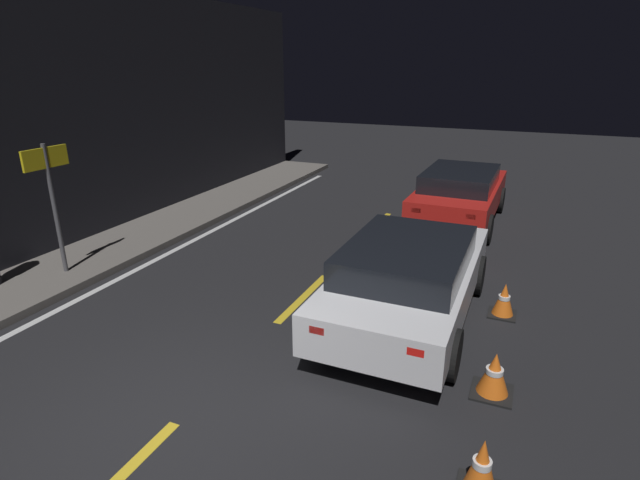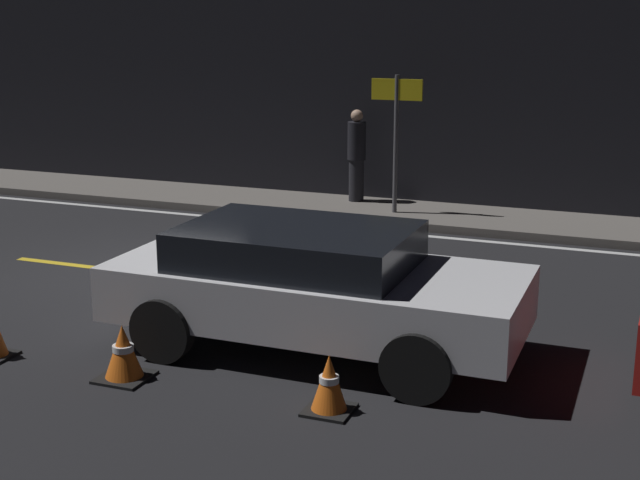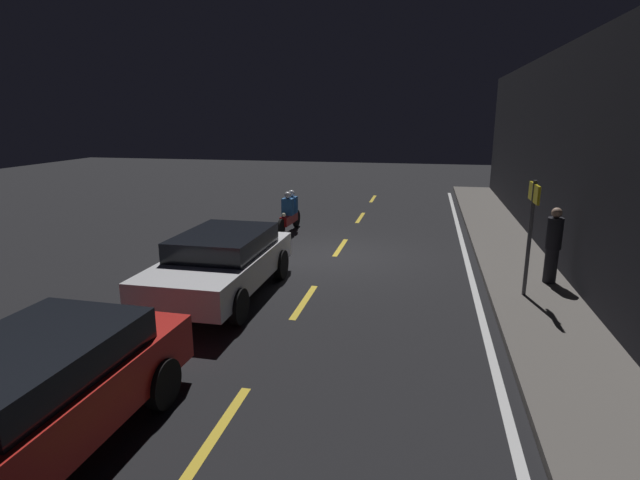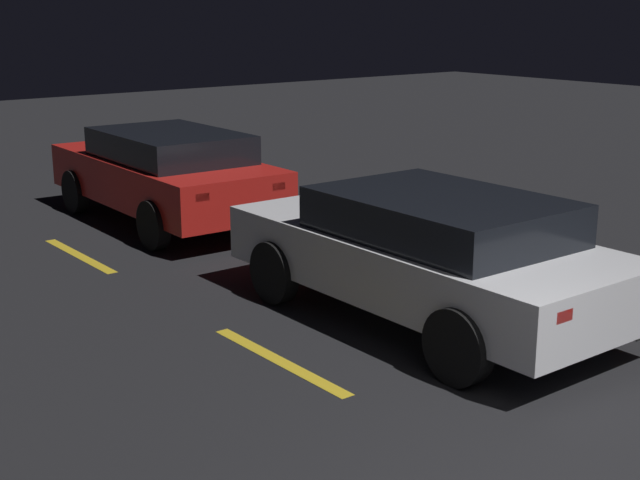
{
  "view_description": "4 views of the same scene",
  "coord_description": "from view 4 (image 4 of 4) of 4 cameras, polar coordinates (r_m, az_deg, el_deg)",
  "views": [
    {
      "loc": [
        -3.62,
        -3.34,
        3.9
      ],
      "look_at": [
        3.49,
        -0.32,
        1.11
      ],
      "focal_mm": 28.0,
      "sensor_mm": 36.0,
      "label": 1
    },
    {
      "loc": [
        6.84,
        -10.33,
        3.57
      ],
      "look_at": [
        2.9,
        -0.18,
        0.78
      ],
      "focal_mm": 50.0,
      "sensor_mm": 36.0,
      "label": 2
    },
    {
      "loc": [
        13.04,
        2.36,
        3.8
      ],
      "look_at": [
        2.87,
        0.2,
        1.19
      ],
      "focal_mm": 28.0,
      "sensor_mm": 36.0,
      "label": 3
    },
    {
      "loc": [
        -2.75,
        4.41,
        3.18
      ],
      "look_at": [
        3.5,
        -0.48,
        1.07
      ],
      "focal_mm": 50.0,
      "sensor_mm": 36.0,
      "label": 4
    }
  ],
  "objects": [
    {
      "name": "sedan_white",
      "position": [
        9.12,
        6.92,
        -0.68
      ],
      "size": [
        4.45,
        2.04,
        1.36
      ],
      "rotation": [
        0.0,
        0.0,
        -0.01
      ],
      "color": "silver",
      "rests_on": "ground"
    },
    {
      "name": "taxi_red",
      "position": [
        13.47,
        -9.85,
        4.31
      ],
      "size": [
        4.44,
        2.01,
        1.39
      ],
      "rotation": [
        0.0,
        0.0,
        -0.02
      ],
      "color": "red",
      "rests_on": "ground"
    },
    {
      "name": "lane_dash_d",
      "position": [
        8.28,
        -2.64,
        -7.71
      ],
      "size": [
        2.0,
        0.14,
        0.01
      ],
      "color": "gold",
      "rests_on": "ground"
    },
    {
      "name": "traffic_cone_far",
      "position": [
        10.73,
        9.46,
        -1.09
      ],
      "size": [
        0.44,
        0.44,
        0.56
      ],
      "color": "black",
      "rests_on": "ground"
    },
    {
      "name": "lane_dash_e",
      "position": [
        12.05,
        -15.15,
        -0.96
      ],
      "size": [
        2.0,
        0.14,
        0.01
      ],
      "color": "gold",
      "rests_on": "ground"
    },
    {
      "name": "traffic_cone_mid",
      "position": [
        9.49,
        19.33,
        -3.83
      ],
      "size": [
        0.5,
        0.5,
        0.57
      ],
      "color": "black",
      "rests_on": "ground"
    }
  ]
}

